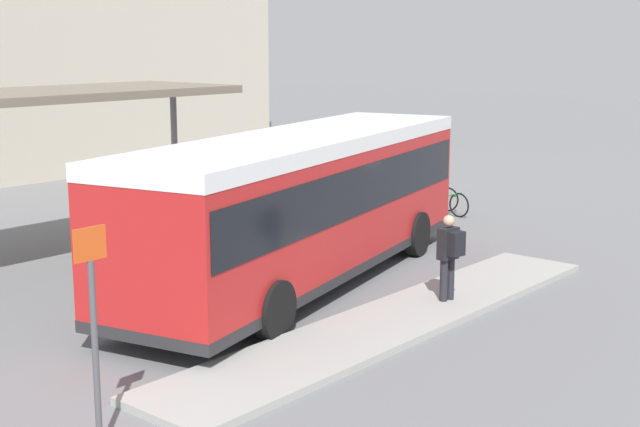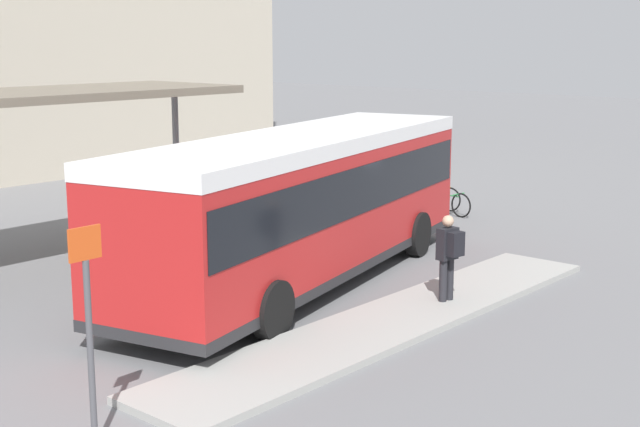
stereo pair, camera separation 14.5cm
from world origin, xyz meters
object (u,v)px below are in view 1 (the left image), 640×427
at_px(platform_sign, 94,329).
at_px(bicycle_yellow, 432,197).
at_px(potted_planter_near_shelter, 248,230).
at_px(pedestrian_waiting, 450,252).
at_px(bicycle_red, 409,195).
at_px(city_bus, 303,197).
at_px(bicycle_green, 446,202).

bearing_deg(platform_sign, bicycle_yellow, 19.44).
bearing_deg(potted_planter_near_shelter, bicycle_yellow, -0.33).
relative_size(pedestrian_waiting, bicycle_red, 0.95).
xyz_separation_m(city_bus, bicycle_red, (8.32, 3.16, -1.43)).
distance_m(pedestrian_waiting, bicycle_green, 8.93).
relative_size(bicycle_green, platform_sign, 0.58).
relative_size(pedestrian_waiting, bicycle_yellow, 0.96).
bearing_deg(pedestrian_waiting, city_bus, 19.94).
height_order(city_bus, bicycle_yellow, city_bus).
relative_size(pedestrian_waiting, bicycle_green, 1.00).
relative_size(bicycle_yellow, potted_planter_near_shelter, 1.39).
bearing_deg(pedestrian_waiting, bicycle_red, -40.81).
height_order(bicycle_yellow, potted_planter_near_shelter, potted_planter_near_shelter).
xyz_separation_m(pedestrian_waiting, potted_planter_near_shelter, (0.32, 5.61, -0.42)).
relative_size(pedestrian_waiting, platform_sign, 0.58).
xyz_separation_m(bicycle_green, platform_sign, (-15.30, -4.80, 1.20)).
bearing_deg(pedestrian_waiting, potted_planter_near_shelter, 6.90).
bearing_deg(city_bus, bicycle_green, -1.48).
bearing_deg(bicycle_yellow, bicycle_red, -179.86).
distance_m(city_bus, pedestrian_waiting, 3.28).
bearing_deg(bicycle_green, platform_sign, -65.44).
height_order(bicycle_yellow, bicycle_red, bicycle_red).
bearing_deg(potted_planter_near_shelter, bicycle_green, -6.25).
bearing_deg(bicycle_red, city_bus, -75.04).
distance_m(bicycle_green, bicycle_yellow, 0.84).
bearing_deg(potted_planter_near_shelter, city_bus, -109.29).
bearing_deg(potted_planter_near_shelter, platform_sign, -145.55).
height_order(bicycle_yellow, platform_sign, platform_sign).
xyz_separation_m(bicycle_green, bicycle_yellow, (0.40, 0.74, 0.01)).
distance_m(city_bus, bicycle_red, 9.02).
bearing_deg(bicycle_red, pedestrian_waiting, -56.83).
height_order(pedestrian_waiting, potted_planter_near_shelter, pedestrian_waiting).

